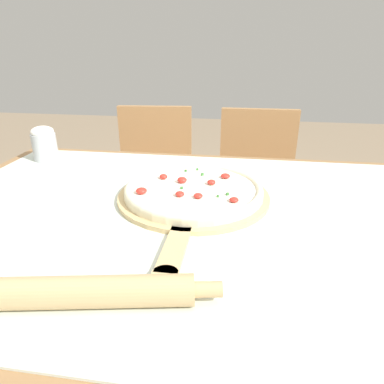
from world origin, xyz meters
TOP-DOWN VIEW (x-y plane):
  - dining_table at (0.00, 0.00)m, footprint 1.39×1.01m
  - towel_cloth at (0.00, 0.00)m, footprint 1.31×0.93m
  - pizza_peel at (0.02, 0.08)m, footprint 0.41×0.58m
  - pizza at (0.02, 0.10)m, footprint 0.37×0.37m
  - rolling_pin at (-0.07, -0.34)m, footprint 0.40×0.11m
  - chair_left at (-0.30, 0.90)m, footprint 0.44×0.44m
  - chair_right at (0.22, 0.90)m, footprint 0.40×0.40m
  - flour_cup at (-0.55, 0.35)m, footprint 0.08×0.08m

SIDE VIEW (x-z plane):
  - chair_left at x=-0.30m, z-range 0.07..0.94m
  - chair_right at x=0.22m, z-range 0.07..0.94m
  - dining_table at x=0.00m, z-range 0.29..1.06m
  - towel_cloth at x=0.00m, z-range 0.78..0.78m
  - pizza_peel at x=0.02m, z-range 0.78..0.79m
  - pizza at x=0.02m, z-range 0.79..0.83m
  - rolling_pin at x=-0.07m, z-range 0.78..0.83m
  - flour_cup at x=-0.55m, z-range 0.78..0.90m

